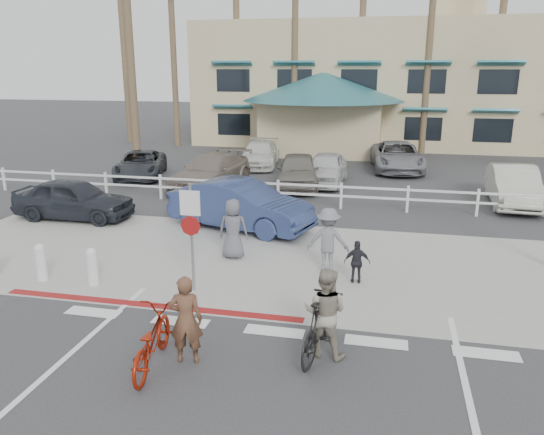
% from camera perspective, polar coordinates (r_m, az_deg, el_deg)
% --- Properties ---
extents(ground, '(140.00, 140.00, 0.00)m').
position_cam_1_polar(ground, '(10.33, -0.46, -13.75)').
color(ground, '#333335').
extents(bike_path, '(12.00, 16.00, 0.01)m').
position_cam_1_polar(bike_path, '(8.70, -3.59, -20.07)').
color(bike_path, '#333335').
rests_on(bike_path, ground).
extents(sidewalk_plaza, '(22.00, 7.00, 0.01)m').
position_cam_1_polar(sidewalk_plaza, '(14.34, 3.57, -5.00)').
color(sidewalk_plaza, gray).
rests_on(sidewalk_plaza, ground).
extents(cross_street, '(40.00, 5.00, 0.01)m').
position_cam_1_polar(cross_street, '(18.10, 5.56, -0.59)').
color(cross_street, '#333335').
rests_on(cross_street, ground).
extents(parking_lot, '(50.00, 16.00, 0.01)m').
position_cam_1_polar(parking_lot, '(27.31, 8.03, 4.92)').
color(parking_lot, '#333335').
rests_on(parking_lot, ground).
extents(curb_red, '(7.00, 0.25, 0.02)m').
position_cam_1_polar(curb_red, '(12.25, -13.14, -9.16)').
color(curb_red, maroon).
rests_on(curb_red, ground).
extents(rail_fence, '(29.40, 0.16, 1.00)m').
position_cam_1_polar(rail_fence, '(19.85, 7.74, 2.29)').
color(rail_fence, silver).
rests_on(rail_fence, ground).
extents(building, '(28.00, 16.00, 11.30)m').
position_cam_1_polar(building, '(39.76, 12.96, 16.24)').
color(building, '#CEBB8D').
rests_on(building, ground).
extents(sign_post, '(0.50, 0.10, 2.90)m').
position_cam_1_polar(sign_post, '(12.33, -8.64, -1.58)').
color(sign_post, gray).
rests_on(sign_post, ground).
extents(bollard_0, '(0.26, 0.26, 0.95)m').
position_cam_1_polar(bollard_0, '(13.55, -18.74, -5.01)').
color(bollard_0, silver).
rests_on(bollard_0, ground).
extents(bollard_1, '(0.26, 0.26, 0.95)m').
position_cam_1_polar(bollard_1, '(14.30, -23.57, -4.41)').
color(bollard_1, silver).
rests_on(bollard_1, ground).
extents(palm_0, '(4.00, 4.00, 15.00)m').
position_cam_1_polar(palm_0, '(39.22, -15.77, 18.78)').
color(palm_0, '#143518').
rests_on(palm_0, ground).
extents(palm_1, '(4.00, 4.00, 13.00)m').
position_cam_1_polar(palm_1, '(36.58, -10.60, 17.77)').
color(palm_1, '#143518').
rests_on(palm_1, ground).
extents(palm_2, '(4.00, 4.00, 16.00)m').
position_cam_1_polar(palm_2, '(36.29, -3.85, 20.38)').
color(palm_2, '#143518').
rests_on(palm_2, ground).
extents(palm_3, '(4.00, 4.00, 14.00)m').
position_cam_1_polar(palm_3, '(34.34, 2.48, 18.99)').
color(palm_3, '#143518').
rests_on(palm_3, ground).
extents(palm_4, '(4.00, 4.00, 15.00)m').
position_cam_1_polar(palm_4, '(34.90, 9.68, 19.57)').
color(palm_4, '#143518').
rests_on(palm_4, ground).
extents(palm_5, '(4.00, 4.00, 13.00)m').
position_cam_1_polar(palm_5, '(33.84, 16.60, 17.58)').
color(palm_5, '#143518').
rests_on(palm_5, ground).
extents(palm_6, '(4.00, 4.00, 17.00)m').
position_cam_1_polar(palm_6, '(35.43, 23.64, 20.10)').
color(palm_6, '#143518').
rests_on(palm_6, ground).
extents(palm_10, '(4.00, 4.00, 12.00)m').
position_cam_1_polar(palm_10, '(26.64, -15.06, 17.26)').
color(palm_10, '#143518').
rests_on(palm_10, ground).
extents(bike_red, '(0.92, 2.02, 1.02)m').
position_cam_1_polar(bike_red, '(9.72, -12.87, -12.76)').
color(bike_red, maroon).
rests_on(bike_red, ground).
extents(rider_red, '(0.66, 0.50, 1.64)m').
position_cam_1_polar(rider_red, '(9.62, -9.24, -10.79)').
color(rider_red, brown).
rests_on(rider_red, ground).
extents(bike_black, '(0.93, 2.01, 1.17)m').
position_cam_1_polar(bike_black, '(9.86, 5.24, -11.49)').
color(bike_black, black).
rests_on(bike_black, ground).
extents(rider_black, '(0.91, 0.76, 1.69)m').
position_cam_1_polar(rider_black, '(9.74, 5.73, -10.14)').
color(rider_black, gray).
rests_on(rider_black, ground).
extents(pedestrian_a, '(1.10, 0.64, 1.69)m').
position_cam_1_polar(pedestrian_a, '(13.63, 6.05, -2.45)').
color(pedestrian_a, slate).
rests_on(pedestrian_a, ground).
extents(pedestrian_child, '(0.66, 0.31, 1.09)m').
position_cam_1_polar(pedestrian_child, '(13.08, 9.13, -4.77)').
color(pedestrian_child, '#24242B').
rests_on(pedestrian_child, ground).
extents(pedestrian_b, '(0.84, 0.57, 1.68)m').
position_cam_1_polar(pedestrian_b, '(14.56, -4.20, -1.23)').
color(pedestrian_b, '#575760').
rests_on(pedestrian_b, ground).
extents(car_white_sedan, '(5.10, 2.99, 1.59)m').
position_cam_1_polar(car_white_sedan, '(17.25, -3.39, 1.35)').
color(car_white_sedan, navy).
rests_on(car_white_sedan, ground).
extents(car_red_compact, '(4.16, 1.69, 1.41)m').
position_cam_1_polar(car_red_compact, '(19.64, -20.56, 1.88)').
color(car_red_compact, '#21252D').
rests_on(car_red_compact, ground).
extents(lot_car_0, '(3.36, 4.96, 1.26)m').
position_cam_1_polar(lot_car_0, '(26.24, -13.95, 5.56)').
color(lot_car_0, '#292D34').
rests_on(lot_car_0, ground).
extents(lot_car_1, '(2.84, 5.33, 1.47)m').
position_cam_1_polar(lot_car_1, '(23.26, -6.60, 4.91)').
color(lot_car_1, gray).
rests_on(lot_car_1, ground).
extents(lot_car_2, '(1.76, 4.20, 1.42)m').
position_cam_1_polar(lot_car_2, '(24.12, 5.83, 5.26)').
color(lot_car_2, silver).
rests_on(lot_car_2, ground).
extents(lot_car_3, '(1.79, 4.63, 1.50)m').
position_cam_1_polar(lot_car_3, '(22.24, 24.54, 3.11)').
color(lot_car_3, beige).
rests_on(lot_car_3, ground).
extents(lot_car_4, '(2.34, 4.69, 1.31)m').
position_cam_1_polar(lot_car_4, '(28.39, -1.34, 6.82)').
color(lot_car_4, silver).
rests_on(lot_car_4, ground).
extents(lot_car_5, '(2.94, 5.46, 1.45)m').
position_cam_1_polar(lot_car_5, '(27.97, 13.31, 6.42)').
color(lot_car_5, gray).
rests_on(lot_car_5, ground).
extents(lot_car_6, '(2.41, 4.60, 1.49)m').
position_cam_1_polar(lot_car_6, '(23.28, 2.80, 5.03)').
color(lot_car_6, slate).
rests_on(lot_car_6, ground).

